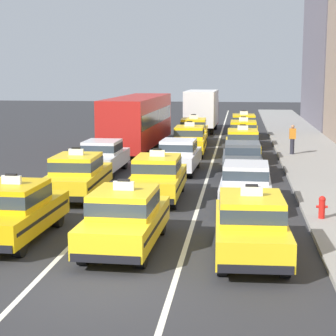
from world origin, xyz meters
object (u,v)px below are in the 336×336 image
object	(u,v)px
bus_left_fourth	(138,119)
pedestrian_by_storefront	(292,139)
taxi_left_nearest	(14,210)
taxi_center_second	(158,177)
taxi_left_second	(77,175)
taxi_right_fourth	(242,144)
sedan_center_third	(179,155)
taxi_center_fifth	(194,130)
sedan_left_third	(103,156)
taxi_center_fourth	(190,140)
sedan_right_third	(242,158)
fire_hydrant	(322,206)
taxi_right_sixth	(244,125)
taxi_right_nearest	(251,224)
box_truck_center_sixth	(202,109)
sedan_right_second	(246,183)
taxi_center_nearest	(125,218)
taxi_right_fifth	(243,133)

from	to	relation	value
bus_left_fourth	pedestrian_by_storefront	xyz separation A→B (m)	(9.26, -2.50, -0.83)
taxi_left_nearest	taxi_center_second	bearing A→B (deg)	60.30
taxi_left_second	taxi_right_fourth	world-z (taller)	same
sedan_center_third	taxi_center_fifth	distance (m)	11.46
taxi_right_fourth	pedestrian_by_storefront	xyz separation A→B (m)	(2.80, 1.66, 0.11)
taxi_left_nearest	sedan_left_third	xyz separation A→B (m)	(-0.04, 11.18, -0.03)
taxi_left_second	taxi_center_fifth	world-z (taller)	same
taxi_left_second	taxi_center_fourth	size ratio (longest dim) A/B	1.00
sedan_center_third	sedan_right_third	size ratio (longest dim) A/B	1.01
sedan_center_third	fire_hydrant	size ratio (longest dim) A/B	5.97
bus_left_fourth	sedan_center_third	bearing A→B (deg)	-67.97
taxi_left_second	bus_left_fourth	distance (m)	14.60
taxi_right_fourth	taxi_right_sixth	distance (m)	11.33
sedan_left_third	taxi_center_second	xyz separation A→B (m)	(3.37, -5.34, 0.03)
taxi_center_fourth	fire_hydrant	xyz separation A→B (m)	(5.52, -14.92, -0.33)
fire_hydrant	taxi_left_nearest	bearing A→B (deg)	-161.42
taxi_right_nearest	pedestrian_by_storefront	bearing A→B (deg)	81.98
taxi_right_fourth	pedestrian_by_storefront	distance (m)	3.26
sedan_left_third	box_truck_center_sixth	bearing A→B (deg)	80.44
taxi_center_fourth	taxi_right_nearest	distance (m)	19.01
sedan_center_third	taxi_center_fifth	xyz separation A→B (m)	(-0.19, 11.46, 0.03)
taxi_left_nearest	sedan_right_second	bearing A→B (deg)	37.35
sedan_center_third	taxi_right_nearest	xyz separation A→B (m)	(3.20, -12.73, 0.03)
taxi_right_nearest	taxi_right_fourth	xyz separation A→B (m)	(-0.17, 17.02, 0.00)
sedan_left_third	taxi_center_nearest	world-z (taller)	taxi_center_nearest
taxi_right_fourth	taxi_right_sixth	size ratio (longest dim) A/B	1.00
taxi_left_nearest	bus_left_fourth	distance (m)	20.42
taxi_center_nearest	taxi_right_fifth	world-z (taller)	same
box_truck_center_sixth	taxi_right_fifth	bearing A→B (deg)	-71.23
sedan_left_third	taxi_left_second	bearing A→B (deg)	-87.12
sedan_right_second	sedan_right_third	distance (m)	6.16
taxi_center_second	box_truck_center_sixth	distance (m)	25.57
bus_left_fourth	pedestrian_by_storefront	size ratio (longest dim) A/B	6.78
fire_hydrant	sedan_right_third	bearing A→B (deg)	107.12
taxi_left_second	taxi_right_sixth	size ratio (longest dim) A/B	1.00
taxi_left_nearest	sedan_left_third	world-z (taller)	taxi_left_nearest
sedan_center_third	fire_hydrant	distance (m)	10.50
bus_left_fourth	taxi_right_sixth	xyz separation A→B (m)	(6.56, 7.16, -0.94)
taxi_right_nearest	taxi_right_fifth	size ratio (longest dim) A/B	1.01
taxi_right_fourth	taxi_right_fifth	distance (m)	5.66
taxi_right_sixth	fire_hydrant	xyz separation A→B (m)	(2.39, -24.53, -0.33)
taxi_center_second	taxi_center_fifth	size ratio (longest dim) A/B	0.99
taxi_left_nearest	taxi_left_second	size ratio (longest dim) A/B	1.00
taxi_center_fourth	taxi_right_sixth	world-z (taller)	same
taxi_center_fourth	pedestrian_by_storefront	distance (m)	5.83
pedestrian_by_storefront	fire_hydrant	world-z (taller)	pedestrian_by_storefront
bus_left_fourth	taxi_center_nearest	xyz separation A→B (m)	(3.24, -20.87, -0.94)
sedan_right_second	taxi_right_sixth	world-z (taller)	taxi_right_sixth
sedan_left_third	taxi_center_fourth	world-z (taller)	taxi_center_fourth
box_truck_center_sixth	fire_hydrant	xyz separation A→B (m)	(5.66, -28.36, -1.23)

